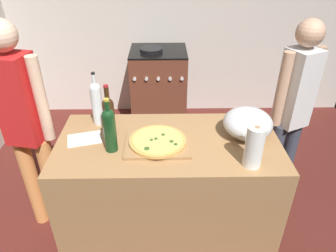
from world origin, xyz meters
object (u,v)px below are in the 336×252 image
(stove, at_px, (159,88))
(person_in_red, at_px, (292,110))
(wine_bottle_amber, at_px, (97,102))
(person_in_stripes, at_px, (25,123))
(pizza, at_px, (158,141))
(paper_towel_roll, at_px, (254,147))
(mixing_bowl, at_px, (248,123))
(wine_bottle_dark, at_px, (110,128))
(wine_bottle_clear, at_px, (109,114))

(stove, height_order, person_in_red, person_in_red)
(wine_bottle_amber, height_order, person_in_stripes, person_in_stripes)
(pizza, bearing_deg, paper_towel_roll, -21.20)
(stove, bearing_deg, wine_bottle_amber, -104.08)
(mixing_bowl, height_order, paper_towel_roll, paper_towel_roll)
(mixing_bowl, xyz_separation_m, wine_bottle_dark, (-0.85, -0.14, 0.06))
(pizza, relative_size, mixing_bowl, 1.13)
(pizza, bearing_deg, stove, 90.50)
(paper_towel_roll, bearing_deg, person_in_stripes, 162.91)
(pizza, height_order, wine_bottle_clear, wine_bottle_clear)
(paper_towel_roll, distance_m, stove, 2.20)
(pizza, bearing_deg, person_in_red, 25.11)
(wine_bottle_amber, bearing_deg, paper_towel_roll, -26.90)
(wine_bottle_amber, xyz_separation_m, person_in_stripes, (-0.50, -0.04, -0.14))
(paper_towel_roll, height_order, person_in_red, person_in_red)
(paper_towel_roll, distance_m, person_in_red, 0.85)
(wine_bottle_dark, bearing_deg, wine_bottle_clear, 99.61)
(mixing_bowl, relative_size, wine_bottle_dark, 0.91)
(wine_bottle_clear, xyz_separation_m, person_in_stripes, (-0.60, 0.10, -0.12))
(stove, bearing_deg, mixing_bowl, -71.36)
(mixing_bowl, height_order, stove, mixing_bowl)
(paper_towel_roll, relative_size, person_in_stripes, 0.15)
(paper_towel_roll, xyz_separation_m, person_in_stripes, (-1.44, 0.44, -0.10))
(paper_towel_roll, xyz_separation_m, wine_bottle_amber, (-0.94, 0.48, 0.04))
(stove, relative_size, person_in_stripes, 0.59)
(wine_bottle_dark, distance_m, person_in_stripes, 0.70)
(pizza, relative_size, stove, 0.36)
(person_in_red, bearing_deg, person_in_stripes, -172.81)
(pizza, distance_m, mixing_bowl, 0.58)
(mixing_bowl, relative_size, person_in_stripes, 0.19)
(stove, bearing_deg, wine_bottle_dark, -97.92)
(wine_bottle_dark, bearing_deg, paper_towel_roll, -11.12)
(person_in_stripes, xyz_separation_m, person_in_red, (1.93, 0.24, -0.05))
(pizza, distance_m, paper_towel_roll, 0.58)
(mixing_bowl, bearing_deg, wine_bottle_amber, 169.62)
(wine_bottle_amber, bearing_deg, wine_bottle_dark, -67.67)
(stove, height_order, person_in_stripes, person_in_stripes)
(paper_towel_roll, height_order, wine_bottle_dark, wine_bottle_dark)
(wine_bottle_dark, distance_m, person_in_red, 1.41)
(wine_bottle_clear, distance_m, stove, 1.83)
(stove, bearing_deg, person_in_stripes, -119.02)
(wine_bottle_dark, distance_m, wine_bottle_clear, 0.18)
(paper_towel_roll, relative_size, wine_bottle_amber, 0.68)
(pizza, distance_m, wine_bottle_dark, 0.31)
(paper_towel_roll, bearing_deg, mixing_bowl, 82.34)
(wine_bottle_amber, bearing_deg, pizza, -33.54)
(pizza, relative_size, person_in_stripes, 0.21)
(wine_bottle_amber, relative_size, person_in_stripes, 0.23)
(mixing_bowl, distance_m, paper_towel_roll, 0.30)
(person_in_stripes, bearing_deg, person_in_red, 7.19)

